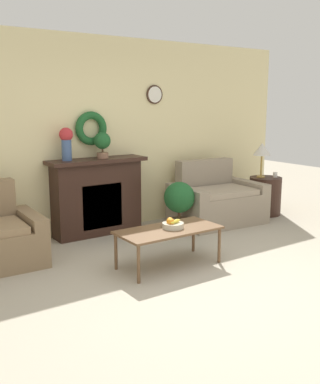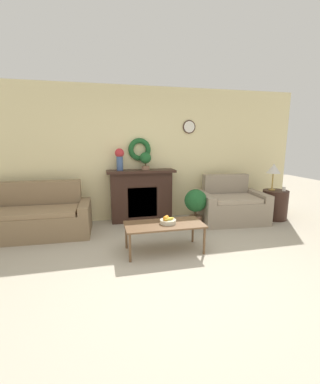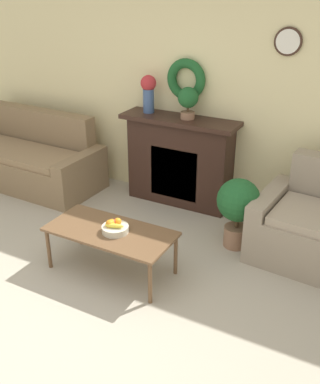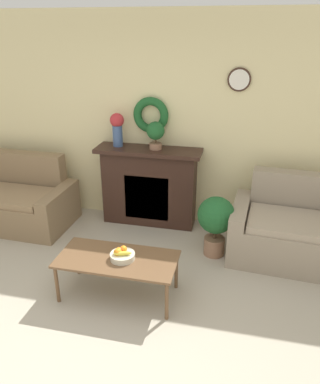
{
  "view_description": "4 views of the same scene",
  "coord_description": "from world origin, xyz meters",
  "px_view_note": "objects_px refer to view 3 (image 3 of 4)",
  "views": [
    {
      "loc": [
        -2.8,
        -3.05,
        1.81
      ],
      "look_at": [
        0.23,
        1.37,
        0.73
      ],
      "focal_mm": 42.0,
      "sensor_mm": 36.0,
      "label": 1
    },
    {
      "loc": [
        -0.91,
        -2.66,
        1.64
      ],
      "look_at": [
        0.1,
        1.58,
        0.76
      ],
      "focal_mm": 24.0,
      "sensor_mm": 36.0,
      "label": 2
    },
    {
      "loc": [
        2.04,
        -2.0,
        2.48
      ],
      "look_at": [
        0.22,
        1.36,
        0.65
      ],
      "focal_mm": 42.0,
      "sensor_mm": 36.0,
      "label": 3
    },
    {
      "loc": [
        1.08,
        -2.04,
        2.47
      ],
      "look_at": [
        0.24,
        1.63,
        0.82
      ],
      "focal_mm": 35.0,
      "sensor_mm": 36.0,
      "label": 4
    }
  ],
  "objects_px": {
    "coffee_table": "(110,234)",
    "vase_on_mantel_left": "(148,91)",
    "fruit_bowl": "(115,227)",
    "potted_plant_on_mantel": "(188,100)",
    "couch_left": "(29,160)",
    "fireplace": "(180,161)",
    "potted_plant_floor_by_loveseat": "(238,205)"
  },
  "relations": [
    {
      "from": "fruit_bowl",
      "to": "potted_plant_on_mantel",
      "type": "distance_m",
      "value": 1.76
    },
    {
      "from": "coffee_table",
      "to": "vase_on_mantel_left",
      "type": "relative_size",
      "value": 2.71
    },
    {
      "from": "fireplace",
      "to": "vase_on_mantel_left",
      "type": "relative_size",
      "value": 3.18
    },
    {
      "from": "couch_left",
      "to": "coffee_table",
      "type": "height_order",
      "value": "couch_left"
    },
    {
      "from": "fireplace",
      "to": "potted_plant_floor_by_loveseat",
      "type": "distance_m",
      "value": 1.14
    },
    {
      "from": "coffee_table",
      "to": "potted_plant_floor_by_loveseat",
      "type": "xyz_separation_m",
      "value": [
        0.86,
        0.96,
        0.07
      ]
    },
    {
      "from": "fireplace",
      "to": "couch_left",
      "type": "bearing_deg",
      "value": -168.71
    },
    {
      "from": "coffee_table",
      "to": "vase_on_mantel_left",
      "type": "xyz_separation_m",
      "value": [
        -0.5,
        1.59,
        0.92
      ]
    },
    {
      "from": "vase_on_mantel_left",
      "to": "potted_plant_on_mantel",
      "type": "relative_size",
      "value": 1.22
    },
    {
      "from": "coffee_table",
      "to": "potted_plant_on_mantel",
      "type": "xyz_separation_m",
      "value": [
        0.01,
        1.57,
        0.87
      ]
    },
    {
      "from": "coffee_table",
      "to": "potted_plant_floor_by_loveseat",
      "type": "bearing_deg",
      "value": 48.01
    },
    {
      "from": "fireplace",
      "to": "fruit_bowl",
      "type": "bearing_deg",
      "value": -85.19
    },
    {
      "from": "couch_left",
      "to": "fruit_bowl",
      "type": "bearing_deg",
      "value": -27.4
    },
    {
      "from": "potted_plant_on_mantel",
      "to": "coffee_table",
      "type": "bearing_deg",
      "value": -90.3
    },
    {
      "from": "couch_left",
      "to": "potted_plant_floor_by_loveseat",
      "type": "height_order",
      "value": "couch_left"
    },
    {
      "from": "potted_plant_on_mantel",
      "to": "vase_on_mantel_left",
      "type": "bearing_deg",
      "value": 177.75
    },
    {
      "from": "fireplace",
      "to": "couch_left",
      "type": "xyz_separation_m",
      "value": [
        -2.01,
        -0.4,
        -0.22
      ]
    },
    {
      "from": "fireplace",
      "to": "fruit_bowl",
      "type": "xyz_separation_m",
      "value": [
        0.13,
        -1.59,
        -0.06
      ]
    },
    {
      "from": "vase_on_mantel_left",
      "to": "couch_left",
      "type": "bearing_deg",
      "value": -165.69
    },
    {
      "from": "coffee_table",
      "to": "potted_plant_floor_by_loveseat",
      "type": "relative_size",
      "value": 1.59
    },
    {
      "from": "couch_left",
      "to": "potted_plant_floor_by_loveseat",
      "type": "relative_size",
      "value": 2.76
    },
    {
      "from": "fruit_bowl",
      "to": "vase_on_mantel_left",
      "type": "distance_m",
      "value": 1.88
    },
    {
      "from": "fruit_bowl",
      "to": "couch_left",
      "type": "bearing_deg",
      "value": 151.08
    },
    {
      "from": "couch_left",
      "to": "coffee_table",
      "type": "bearing_deg",
      "value": -27.95
    },
    {
      "from": "fruit_bowl",
      "to": "potted_plant_on_mantel",
      "type": "bearing_deg",
      "value": 91.47
    },
    {
      "from": "fireplace",
      "to": "couch_left",
      "type": "distance_m",
      "value": 2.06
    },
    {
      "from": "potted_plant_on_mantel",
      "to": "potted_plant_floor_by_loveseat",
      "type": "bearing_deg",
      "value": -35.55
    },
    {
      "from": "coffee_table",
      "to": "fruit_bowl",
      "type": "height_order",
      "value": "fruit_bowl"
    },
    {
      "from": "fireplace",
      "to": "couch_left",
      "type": "height_order",
      "value": "fireplace"
    },
    {
      "from": "coffee_table",
      "to": "vase_on_mantel_left",
      "type": "distance_m",
      "value": 1.9
    },
    {
      "from": "couch_left",
      "to": "fruit_bowl",
      "type": "height_order",
      "value": "couch_left"
    },
    {
      "from": "fireplace",
      "to": "potted_plant_on_mantel",
      "type": "xyz_separation_m",
      "value": [
        0.09,
        -0.01,
        0.73
      ]
    }
  ]
}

